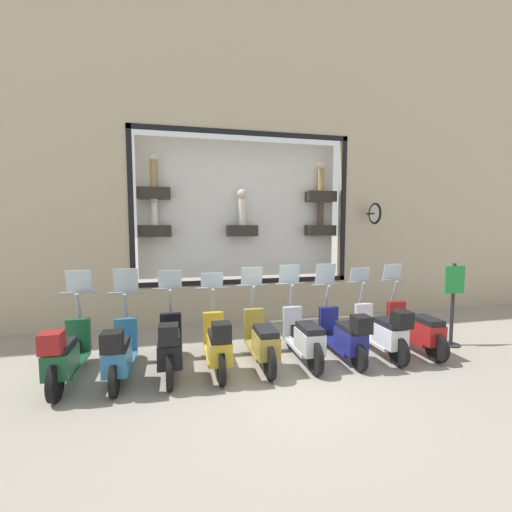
{
  "coord_description": "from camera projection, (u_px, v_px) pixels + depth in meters",
  "views": [
    {
      "loc": [
        -4.99,
        1.61,
        2.44
      ],
      "look_at": [
        2.04,
        0.01,
        1.78
      ],
      "focal_mm": 24.0,
      "sensor_mm": 36.0,
      "label": 1
    }
  ],
  "objects": [
    {
      "name": "scooter_yellow_5",
      "position": [
        218.0,
        344.0,
        5.68
      ],
      "size": [
        1.8,
        0.6,
        1.54
      ],
      "color": "black",
      "rests_on": "ground_plane"
    },
    {
      "name": "building_facade",
      "position": [
        243.0,
        113.0,
        8.45
      ],
      "size": [
        1.2,
        36.0,
        10.19
      ],
      "color": "tan",
      "rests_on": "ground_plane"
    },
    {
      "name": "scooter_red_0",
      "position": [
        416.0,
        329.0,
        6.58
      ],
      "size": [
        1.81,
        0.61,
        1.61
      ],
      "color": "black",
      "rests_on": "ground_plane"
    },
    {
      "name": "scooter_black_6",
      "position": [
        170.0,
        346.0,
        5.51
      ],
      "size": [
        1.81,
        0.61,
        1.62
      ],
      "color": "black",
      "rests_on": "ground_plane"
    },
    {
      "name": "scooter_teal_7",
      "position": [
        119.0,
        352.0,
        5.33
      ],
      "size": [
        1.79,
        0.61,
        1.67
      ],
      "color": "black",
      "rests_on": "ground_plane"
    },
    {
      "name": "scooter_navy_2",
      "position": [
        345.0,
        335.0,
        6.18
      ],
      "size": [
        1.79,
        0.6,
        1.66
      ],
      "color": "black",
      "rests_on": "ground_plane"
    },
    {
      "name": "scooter_green_8",
      "position": [
        66.0,
        354.0,
        5.18
      ],
      "size": [
        1.81,
        0.61,
        1.66
      ],
      "color": "black",
      "rests_on": "ground_plane"
    },
    {
      "name": "shop_sign_post",
      "position": [
        453.0,
        302.0,
        6.86
      ],
      "size": [
        0.36,
        0.45,
        1.68
      ],
      "color": "#232326",
      "rests_on": "ground_plane"
    },
    {
      "name": "scooter_olive_4",
      "position": [
        262.0,
        340.0,
        5.91
      ],
      "size": [
        1.81,
        0.6,
        1.63
      ],
      "color": "black",
      "rests_on": "ground_plane"
    },
    {
      "name": "ground_plane",
      "position": [
        285.0,
        379.0,
        5.43
      ],
      "size": [
        120.0,
        120.0,
        0.0
      ],
      "primitive_type": "plane",
      "color": "gray"
    },
    {
      "name": "scooter_silver_3",
      "position": [
        303.0,
        337.0,
        6.08
      ],
      "size": [
        1.81,
        0.6,
        1.66
      ],
      "color": "black",
      "rests_on": "ground_plane"
    },
    {
      "name": "scooter_white_1",
      "position": [
        383.0,
        331.0,
        6.35
      ],
      "size": [
        1.8,
        0.61,
        1.55
      ],
      "color": "black",
      "rests_on": "ground_plane"
    }
  ]
}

